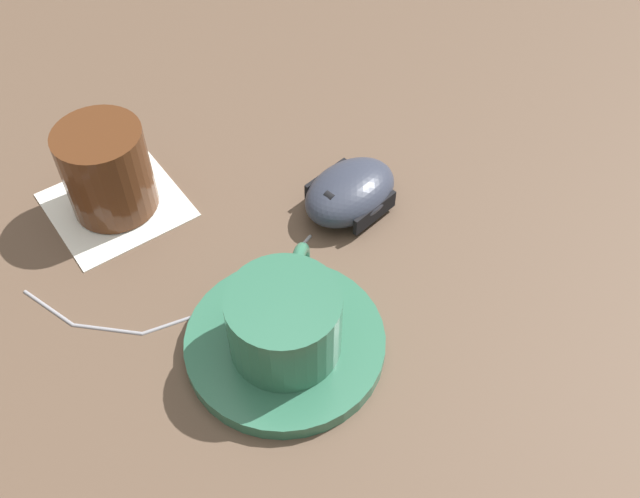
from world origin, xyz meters
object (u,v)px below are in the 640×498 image
Objects in this scene: drinking_glass at (107,170)px; saucer at (285,343)px; coffee_cup at (285,320)px; computer_mouse at (350,192)px.

saucer is at bearing 90.06° from drinking_glass.
saucer is 1.49× the size of coffee_cup.
computer_mouse is (-0.15, -0.07, 0.01)m from saucer.
coffee_cup is 1.10× the size of computer_mouse.
saucer is 1.87× the size of drinking_glass.
drinking_glass reaches higher than saucer.
coffee_cup is 0.23m from drinking_glass.
computer_mouse is at bearing 133.40° from drinking_glass.
saucer is 0.16m from computer_mouse.
coffee_cup is (0.00, 0.00, 0.04)m from saucer.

